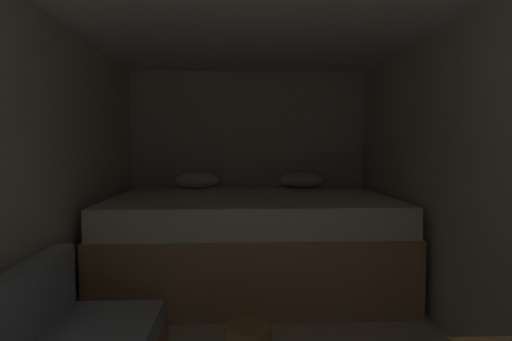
{
  "coord_description": "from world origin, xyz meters",
  "views": [
    {
      "loc": [
        -0.12,
        -0.39,
        1.27
      ],
      "look_at": [
        0.01,
        2.61,
        1.09
      ],
      "focal_mm": 29.72,
      "sensor_mm": 36.0,
      "label": 1
    }
  ],
  "objects": [
    {
      "name": "wall_back",
      "position": [
        0.0,
        4.35,
        1.04
      ],
      "size": [
        2.69,
        0.05,
        2.09
      ],
      "primitive_type": "cube",
      "color": "beige",
      "rests_on": "ground"
    },
    {
      "name": "wall_left",
      "position": [
        -1.32,
        1.87,
        1.04
      ],
      "size": [
        0.05,
        4.91,
        2.09
      ],
      "primitive_type": "cube",
      "color": "beige",
      "rests_on": "ground"
    },
    {
      "name": "wall_right",
      "position": [
        1.32,
        1.87,
        1.04
      ],
      "size": [
        0.05,
        4.91,
        2.09
      ],
      "primitive_type": "cube",
      "color": "beige",
      "rests_on": "ground"
    },
    {
      "name": "bed",
      "position": [
        0.0,
        3.43,
        0.41
      ],
      "size": [
        2.47,
        1.71,
        0.99
      ],
      "color": "tan",
      "rests_on": "ground"
    }
  ]
}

